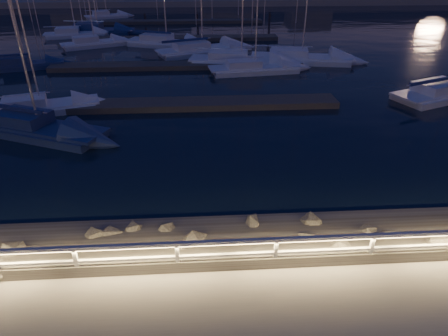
{
  "coord_description": "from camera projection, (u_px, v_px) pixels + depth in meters",
  "views": [
    {
      "loc": [
        1.8,
        -9.31,
        8.68
      ],
      "look_at": [
        2.67,
        4.0,
        1.31
      ],
      "focal_mm": 32.0,
      "sensor_mm": 36.0,
      "label": 1
    }
  ],
  "objects": [
    {
      "name": "sailboat_j",
      "position": [
        74.0,
        34.0,
        47.04
      ],
      "size": [
        7.42,
        3.3,
        12.23
      ],
      "rotation": [
        0.0,
        0.0,
        0.17
      ],
      "color": "white",
      "rests_on": "ground"
    },
    {
      "name": "sailboat_c",
      "position": [
        253.0,
        68.0,
        33.66
      ],
      "size": [
        7.97,
        3.31,
        13.14
      ],
      "rotation": [
        0.0,
        0.0,
        0.13
      ],
      "color": "white",
      "rests_on": "ground"
    },
    {
      "name": "sailboat_l",
      "position": [
        299.0,
        57.0,
        36.73
      ],
      "size": [
        9.58,
        4.45,
        15.64
      ],
      "rotation": [
        0.0,
        0.0,
        -0.19
      ],
      "color": "white",
      "rests_on": "ground"
    },
    {
      "name": "riprap",
      "position": [
        157.0,
        252.0,
        13.16
      ],
      "size": [
        40.48,
        3.22,
        1.46
      ],
      "color": "slate",
      "rests_on": "ground"
    },
    {
      "name": "sailboat_i",
      "position": [
        93.0,
        43.0,
        42.44
      ],
      "size": [
        7.06,
        4.58,
        11.82
      ],
      "rotation": [
        0.0,
        0.0,
        0.42
      ],
      "color": "white",
      "rests_on": "ground"
    },
    {
      "name": "sailboat_h",
      "position": [
        239.0,
        60.0,
        35.79
      ],
      "size": [
        9.57,
        4.41,
        15.64
      ],
      "rotation": [
        0.0,
        0.0,
        -0.19
      ],
      "color": "white",
      "rests_on": "ground"
    },
    {
      "name": "harbor_water",
      "position": [
        180.0,
        58.0,
        39.96
      ],
      "size": [
        400.0,
        440.0,
        0.6
      ],
      "color": "black",
      "rests_on": "ground"
    },
    {
      "name": "sailboat_d",
      "position": [
        446.0,
        91.0,
        28.17
      ],
      "size": [
        9.2,
        5.67,
        15.11
      ],
      "rotation": [
        0.0,
        0.0,
        0.39
      ],
      "color": "white",
      "rests_on": "ground"
    },
    {
      "name": "sailboat_g",
      "position": [
        200.0,
        49.0,
        39.52
      ],
      "size": [
        9.38,
        5.71,
        15.45
      ],
      "rotation": [
        0.0,
        0.0,
        0.38
      ],
      "color": "white",
      "rests_on": "ground"
    },
    {
      "name": "sailboat_b",
      "position": [
        36.0,
        127.0,
        22.43
      ],
      "size": [
        8.19,
        5.24,
        13.63
      ],
      "rotation": [
        0.0,
        0.0,
        -0.41
      ],
      "color": "navy",
      "rests_on": "ground"
    },
    {
      "name": "ground",
      "position": [
        146.0,
        271.0,
        12.22
      ],
      "size": [
        400.0,
        400.0,
        0.0
      ],
      "primitive_type": "plane",
      "color": "gray",
      "rests_on": "ground"
    },
    {
      "name": "guard_rail",
      "position": [
        141.0,
        252.0,
        11.85
      ],
      "size": [
        44.11,
        0.12,
        1.06
      ],
      "color": "silver",
      "rests_on": "ground"
    },
    {
      "name": "sailboat_e",
      "position": [
        24.0,
        64.0,
        34.75
      ],
      "size": [
        6.52,
        3.28,
        10.77
      ],
      "rotation": [
        0.0,
        0.0,
        0.24
      ],
      "color": "navy",
      "rests_on": "ground"
    },
    {
      "name": "sailboat_n",
      "position": [
        96.0,
        30.0,
        48.74
      ],
      "size": [
        8.78,
        3.54,
        14.56
      ],
      "rotation": [
        0.0,
        0.0,
        -0.12
      ],
      "color": "navy",
      "rests_on": "ground"
    },
    {
      "name": "sailboat_k",
      "position": [
        165.0,
        42.0,
        42.64
      ],
      "size": [
        9.04,
        5.47,
        14.88
      ],
      "rotation": [
        0.0,
        0.0,
        -0.37
      ],
      "color": "white",
      "rests_on": "ground"
    },
    {
      "name": "floating_docks",
      "position": [
        180.0,
        49.0,
        40.8
      ],
      "size": [
        22.0,
        36.0,
        0.4
      ],
      "color": "#534C45",
      "rests_on": "ground"
    },
    {
      "name": "sailboat_f",
      "position": [
        38.0,
        106.0,
        25.44
      ],
      "size": [
        7.33,
        3.97,
        12.04
      ],
      "rotation": [
        0.0,
        0.0,
        0.29
      ],
      "color": "white",
      "rests_on": "ground"
    },
    {
      "name": "sailboat_m",
      "position": [
        106.0,
        16.0,
        59.62
      ],
      "size": [
        6.57,
        4.09,
        10.95
      ],
      "rotation": [
        0.0,
        0.0,
        0.39
      ],
      "color": "white",
      "rests_on": "ground"
    }
  ]
}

